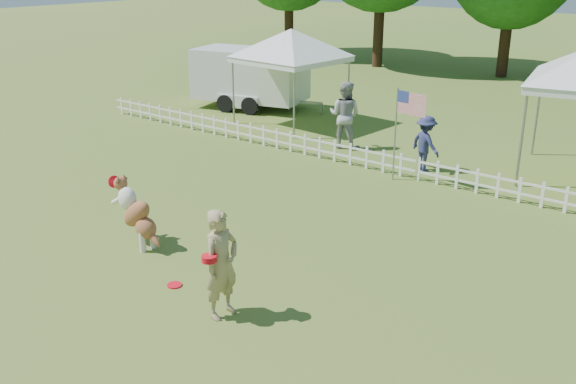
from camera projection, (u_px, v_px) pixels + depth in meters
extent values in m
plane|color=#3F6720|center=(192.00, 276.00, 11.16)|extent=(120.00, 120.00, 0.00)
imported|color=tan|center=(222.00, 264.00, 9.65)|extent=(0.43, 0.64, 1.74)
cylinder|color=red|center=(175.00, 285.00, 10.81)|extent=(0.27, 0.27, 0.02)
imported|color=#A1A0A5|center=(345.00, 115.00, 18.30)|extent=(1.07, 0.92, 1.93)
imported|color=navy|center=(426.00, 143.00, 16.41)|extent=(1.07, 0.85, 1.44)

